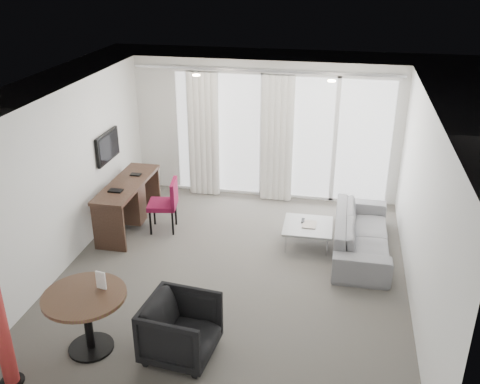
% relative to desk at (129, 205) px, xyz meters
% --- Properties ---
extents(floor, '(5.00, 6.00, 0.00)m').
position_rel_desk_xyz_m(floor, '(2.06, -1.20, -0.41)').
color(floor, '#534F48').
rests_on(floor, ground).
extents(ceiling, '(5.00, 6.00, 0.00)m').
position_rel_desk_xyz_m(ceiling, '(2.06, -1.20, 2.19)').
color(ceiling, white).
rests_on(ceiling, ground).
extents(wall_left, '(0.00, 6.00, 2.60)m').
position_rel_desk_xyz_m(wall_left, '(-0.44, -1.20, 0.89)').
color(wall_left, silver).
rests_on(wall_left, ground).
extents(wall_right, '(0.00, 6.00, 2.60)m').
position_rel_desk_xyz_m(wall_right, '(4.56, -1.20, 0.89)').
color(wall_right, silver).
rests_on(wall_right, ground).
extents(wall_front, '(5.00, 0.00, 2.60)m').
position_rel_desk_xyz_m(wall_front, '(2.06, -4.20, 0.89)').
color(wall_front, silver).
rests_on(wall_front, ground).
extents(window_panel, '(4.00, 0.02, 2.38)m').
position_rel_desk_xyz_m(window_panel, '(2.36, 1.79, 0.79)').
color(window_panel, white).
rests_on(window_panel, ground).
extents(window_frame, '(4.10, 0.06, 2.44)m').
position_rel_desk_xyz_m(window_frame, '(2.36, 1.77, 0.79)').
color(window_frame, white).
rests_on(window_frame, ground).
extents(curtain_left, '(0.60, 0.20, 2.38)m').
position_rel_desk_xyz_m(curtain_left, '(0.91, 1.62, 0.79)').
color(curtain_left, silver).
rests_on(curtain_left, ground).
extents(curtain_right, '(0.60, 0.20, 2.38)m').
position_rel_desk_xyz_m(curtain_right, '(2.31, 1.62, 0.79)').
color(curtain_right, silver).
rests_on(curtain_right, ground).
extents(curtain_track, '(4.80, 0.04, 0.04)m').
position_rel_desk_xyz_m(curtain_track, '(2.06, 1.62, 2.04)').
color(curtain_track, '#B2B2B7').
rests_on(curtain_track, ceiling).
extents(downlight_a, '(0.12, 0.12, 0.02)m').
position_rel_desk_xyz_m(downlight_a, '(1.16, 0.40, 2.18)').
color(downlight_a, '#FFE0B2').
rests_on(downlight_a, ceiling).
extents(downlight_b, '(0.12, 0.12, 0.02)m').
position_rel_desk_xyz_m(downlight_b, '(3.26, 0.40, 2.18)').
color(downlight_b, '#FFE0B2').
rests_on(downlight_b, ceiling).
extents(desk, '(0.55, 1.77, 0.83)m').
position_rel_desk_xyz_m(desk, '(0.00, 0.00, 0.00)').
color(desk, '#38241A').
rests_on(desk, floor).
extents(tv, '(0.05, 0.80, 0.50)m').
position_rel_desk_xyz_m(tv, '(-0.40, 0.25, 0.94)').
color(tv, black).
rests_on(tv, wall_left).
extents(desk_chair, '(0.57, 0.54, 0.91)m').
position_rel_desk_xyz_m(desk_chair, '(0.60, 0.02, 0.04)').
color(desk_chair, maroon).
rests_on(desk_chair, floor).
extents(round_table, '(1.23, 1.23, 0.77)m').
position_rel_desk_xyz_m(round_table, '(0.72, -3.04, -0.03)').
color(round_table, '#472E1E').
rests_on(round_table, floor).
extents(menu_card, '(0.13, 0.04, 0.23)m').
position_rel_desk_xyz_m(menu_card, '(0.87, -2.89, 0.31)').
color(menu_card, white).
rests_on(menu_card, round_table).
extents(red_lamp, '(0.34, 0.34, 1.32)m').
position_rel_desk_xyz_m(red_lamp, '(0.11, -3.73, 0.25)').
color(red_lamp, '#A82B29').
rests_on(red_lamp, floor).
extents(tub_armchair, '(0.89, 0.87, 0.74)m').
position_rel_desk_xyz_m(tub_armchair, '(1.82, -2.93, -0.05)').
color(tub_armchair, black).
rests_on(tub_armchair, floor).
extents(coffee_table, '(0.79, 0.79, 0.35)m').
position_rel_desk_xyz_m(coffee_table, '(3.05, -0.02, -0.24)').
color(coffee_table, gray).
rests_on(coffee_table, floor).
extents(remote, '(0.06, 0.16, 0.02)m').
position_rel_desk_xyz_m(remote, '(2.96, 0.11, -0.05)').
color(remote, black).
rests_on(remote, coffee_table).
extents(magazine, '(0.24, 0.31, 0.02)m').
position_rel_desk_xyz_m(magazine, '(3.08, -0.00, -0.05)').
color(magazine, gray).
rests_on(magazine, coffee_table).
extents(sofa, '(0.84, 2.14, 0.62)m').
position_rel_desk_xyz_m(sofa, '(3.90, -0.06, -0.10)').
color(sofa, slate).
rests_on(sofa, floor).
extents(terrace_slab, '(5.60, 3.00, 0.12)m').
position_rel_desk_xyz_m(terrace_slab, '(2.36, 3.30, -0.47)').
color(terrace_slab, '#4D4D50').
rests_on(terrace_slab, ground).
extents(rattan_chair_a, '(0.67, 0.67, 0.77)m').
position_rel_desk_xyz_m(rattan_chair_a, '(2.93, 3.63, -0.03)').
color(rattan_chair_a, '#44331E').
rests_on(rattan_chair_a, terrace_slab).
extents(rattan_chair_b, '(0.70, 0.70, 0.78)m').
position_rel_desk_xyz_m(rattan_chair_b, '(3.76, 3.31, -0.03)').
color(rattan_chair_b, '#44331E').
rests_on(rattan_chair_b, terrace_slab).
extents(rattan_table, '(0.55, 0.55, 0.45)m').
position_rel_desk_xyz_m(rattan_table, '(3.12, 3.50, -0.19)').
color(rattan_table, '#44331E').
rests_on(rattan_table, terrace_slab).
extents(balustrade, '(5.50, 0.06, 1.05)m').
position_rel_desk_xyz_m(balustrade, '(2.36, 4.75, 0.09)').
color(balustrade, '#B2B2B7').
rests_on(balustrade, terrace_slab).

